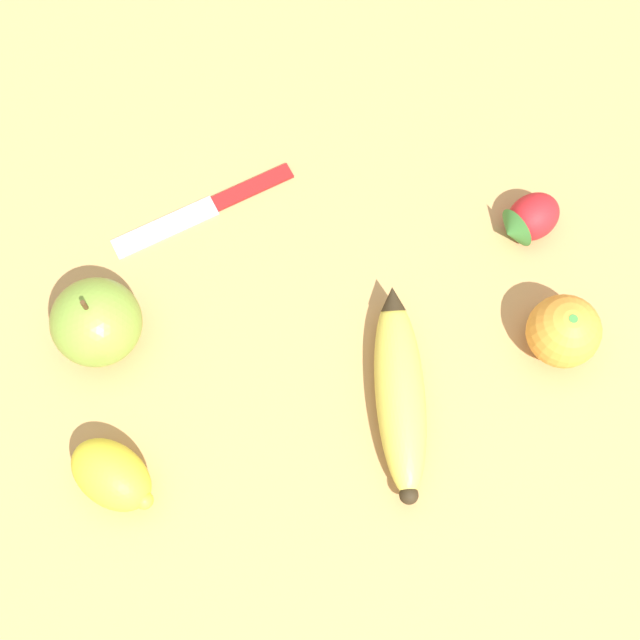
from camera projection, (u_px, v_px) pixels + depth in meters
ground_plane at (340, 352)px, 0.83m from camera, size 3.00×3.00×0.00m
banana at (400, 392)px, 0.80m from camera, size 0.08×0.20×0.04m
orange at (564, 331)px, 0.80m from camera, size 0.07×0.07×0.07m
strawberry at (529, 219)px, 0.85m from camera, size 0.07×0.06×0.04m
apple at (96, 322)px, 0.80m from camera, size 0.08×0.08×0.09m
lemon at (112, 475)px, 0.76m from camera, size 0.09×0.09×0.05m
paring_knife at (210, 206)px, 0.88m from camera, size 0.19×0.06×0.01m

